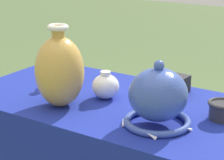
% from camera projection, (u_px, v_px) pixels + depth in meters
% --- Properties ---
extents(display_table, '(1.07, 0.59, 0.71)m').
position_uv_depth(display_table, '(107.00, 123.00, 1.63)').
color(display_table, olive).
rests_on(display_table, ground_plane).
extents(vase_tall_bulbous, '(0.17, 0.17, 0.29)m').
position_uv_depth(vase_tall_bulbous, '(60.00, 71.00, 1.51)').
color(vase_tall_bulbous, gold).
rests_on(vase_tall_bulbous, display_table).
extents(vase_dome_bell, '(0.22, 0.23, 0.22)m').
position_uv_depth(vase_dome_bell, '(158.00, 99.00, 1.36)').
color(vase_dome_bell, '#3851A8').
rests_on(vase_dome_bell, display_table).
extents(mosaic_tile_box, '(0.12, 0.13, 0.07)m').
position_uv_depth(mosaic_tile_box, '(170.00, 85.00, 1.66)').
color(mosaic_tile_box, '#232328').
rests_on(mosaic_tile_box, display_table).
extents(cup_wide_charcoal, '(0.10, 0.10, 0.06)m').
position_uv_depth(cup_wide_charcoal, '(222.00, 110.00, 1.42)').
color(cup_wide_charcoal, '#2D2D33').
rests_on(cup_wide_charcoal, display_table).
extents(jar_round_porcelain, '(0.10, 0.10, 0.10)m').
position_uv_depth(jar_round_porcelain, '(106.00, 86.00, 1.61)').
color(jar_round_porcelain, white).
rests_on(jar_round_porcelain, display_table).
extents(jar_round_slate, '(0.09, 0.09, 0.16)m').
position_uv_depth(jar_round_slate, '(68.00, 64.00, 1.80)').
color(jar_round_slate, slate).
rests_on(jar_round_slate, display_table).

